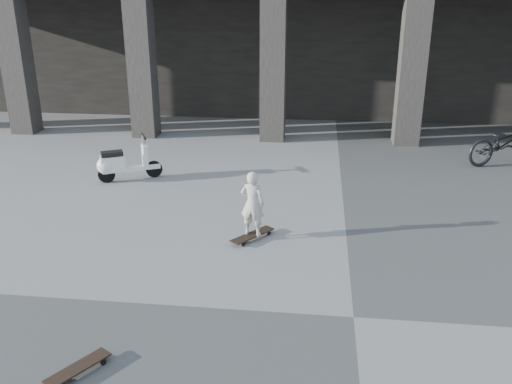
# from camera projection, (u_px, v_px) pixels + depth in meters

# --- Properties ---
(ground) EXTENTS (90.00, 90.00, 0.00)m
(ground) POSITION_uv_depth(u_px,v_px,m) (354.00, 317.00, 6.86)
(ground) COLOR #464644
(ground) RESTS_ON ground
(colonnade) EXTENTS (28.00, 8.82, 6.00)m
(colonnade) POSITION_uv_depth(u_px,v_px,m) (339.00, 16.00, 18.59)
(colonnade) COLOR black
(colonnade) RESTS_ON ground
(longboard) EXTENTS (0.69, 0.80, 0.09)m
(longboard) POSITION_uv_depth(u_px,v_px,m) (253.00, 235.00, 8.98)
(longboard) COLOR black
(longboard) RESTS_ON ground
(skateboard_spare) EXTENTS (0.56, 0.73, 0.09)m
(skateboard_spare) POSITION_uv_depth(u_px,v_px,m) (78.00, 368.00, 5.84)
(skateboard_spare) COLOR black
(skateboard_spare) RESTS_ON ground
(child) EXTENTS (0.44, 0.34, 1.10)m
(child) POSITION_uv_depth(u_px,v_px,m) (252.00, 204.00, 8.78)
(child) COLOR beige
(child) RESTS_ON longboard
(scooter) EXTENTS (1.27, 0.79, 0.97)m
(scooter) POSITION_uv_depth(u_px,v_px,m) (118.00, 164.00, 11.60)
(scooter) COLOR black
(scooter) RESTS_ON ground
(bicycle) EXTENTS (2.09, 1.49, 1.04)m
(bicycle) POSITION_uv_depth(u_px,v_px,m) (505.00, 142.00, 12.70)
(bicycle) COLOR black
(bicycle) RESTS_ON ground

